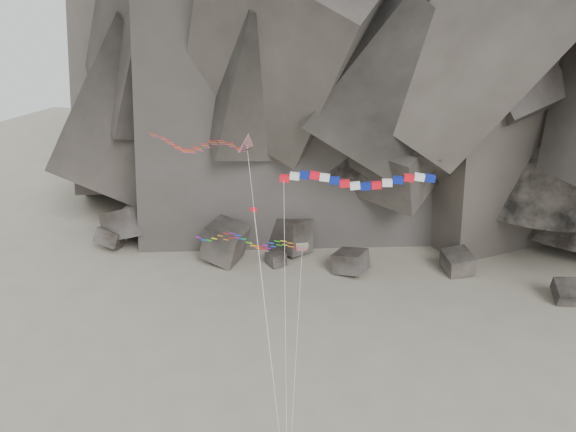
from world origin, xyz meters
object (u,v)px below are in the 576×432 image
(parafoil_kite, at_px, (244,240))
(pennant_kite, at_px, (260,266))
(banner_kite, at_px, (355,181))
(delta_kite, at_px, (192,143))

(parafoil_kite, height_order, pennant_kite, pennant_kite)
(pennant_kite, bearing_deg, parafoil_kite, 118.83)
(banner_kite, bearing_deg, delta_kite, 166.71)
(pennant_kite, bearing_deg, banner_kite, 17.70)
(delta_kite, relative_size, parafoil_kite, 1.64)
(delta_kite, height_order, parafoil_kite, delta_kite)
(delta_kite, relative_size, banner_kite, 1.11)
(parafoil_kite, bearing_deg, banner_kite, -26.52)
(delta_kite, bearing_deg, pennant_kite, 1.13)
(parafoil_kite, bearing_deg, delta_kite, -156.36)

